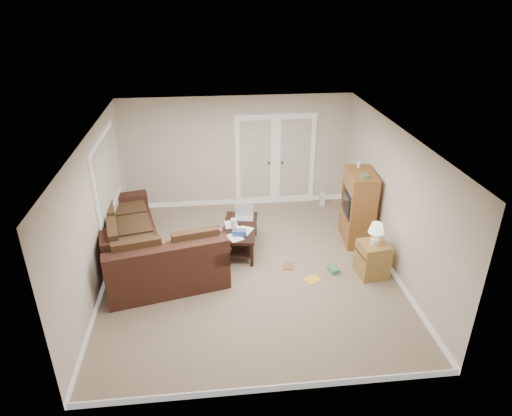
{
  "coord_description": "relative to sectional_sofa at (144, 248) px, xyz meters",
  "views": [
    {
      "loc": [
        -0.63,
        -6.81,
        4.61
      ],
      "look_at": [
        0.14,
        0.25,
        1.1
      ],
      "focal_mm": 32.0,
      "sensor_mm": 36.0,
      "label": 1
    }
  ],
  "objects": [
    {
      "name": "floor_greenbox",
      "position": [
        3.34,
        -0.59,
        -0.33
      ],
      "size": [
        0.19,
        0.23,
        0.08
      ],
      "primitive_type": "cube",
      "rotation": [
        0.0,
        0.0,
        0.27
      ],
      "color": "#419150",
      "rests_on": "floor"
    },
    {
      "name": "wall_right",
      "position": [
        4.36,
        -0.35,
        0.89
      ],
      "size": [
        0.02,
        5.5,
        2.5
      ],
      "primitive_type": "cube",
      "color": "beige",
      "rests_on": "floor"
    },
    {
      "name": "french_doors",
      "position": [
        2.71,
        2.36,
        0.67
      ],
      "size": [
        1.8,
        0.05,
        2.13
      ],
      "color": "silver",
      "rests_on": "floor"
    },
    {
      "name": "floor_book",
      "position": [
        2.49,
        -0.33,
        -0.36
      ],
      "size": [
        0.21,
        0.26,
        0.02
      ],
      "primitive_type": "imported",
      "rotation": [
        0.0,
        0.0,
        -0.16
      ],
      "color": "brown",
      "rests_on": "floor"
    },
    {
      "name": "floor",
      "position": [
        1.86,
        -0.35,
        -0.36
      ],
      "size": [
        5.5,
        5.5,
        0.0
      ],
      "primitive_type": "plane",
      "color": "gray",
      "rests_on": "ground"
    },
    {
      "name": "wall_front",
      "position": [
        1.86,
        -3.1,
        0.89
      ],
      "size": [
        5.0,
        0.02,
        2.5
      ],
      "primitive_type": "cube",
      "color": "beige",
      "rests_on": "floor"
    },
    {
      "name": "wall_back",
      "position": [
        1.86,
        2.4,
        0.89
      ],
      "size": [
        5.0,
        0.02,
        2.5
      ],
      "primitive_type": "cube",
      "color": "beige",
      "rests_on": "floor"
    },
    {
      "name": "sectional_sofa",
      "position": [
        0.0,
        0.0,
        0.0
      ],
      "size": [
        2.62,
        3.16,
        0.93
      ],
      "rotation": [
        0.0,
        0.0,
        0.22
      ],
      "color": "#3E2117",
      "rests_on": "floor"
    },
    {
      "name": "window_left",
      "position": [
        -0.6,
        0.65,
        1.19
      ],
      "size": [
        0.05,
        1.92,
        1.42
      ],
      "color": "silver",
      "rests_on": "wall_left"
    },
    {
      "name": "tv_armoire",
      "position": [
        4.06,
        0.48,
        0.36
      ],
      "size": [
        0.56,
        0.94,
        1.55
      ],
      "rotation": [
        0.0,
        0.0,
        -0.08
      ],
      "color": "brown",
      "rests_on": "floor"
    },
    {
      "name": "wall_left",
      "position": [
        -0.64,
        -0.35,
        0.89
      ],
      "size": [
        0.02,
        5.5,
        2.5
      ],
      "primitive_type": "cube",
      "color": "beige",
      "rests_on": "floor"
    },
    {
      "name": "side_cabinet",
      "position": [
        3.97,
        -0.74,
        0.0
      ],
      "size": [
        0.53,
        0.53,
        1.02
      ],
      "rotation": [
        0.0,
        0.0,
        0.11
      ],
      "color": "olive",
      "rests_on": "floor"
    },
    {
      "name": "floor_magazine",
      "position": [
        2.92,
        -0.79,
        -0.36
      ],
      "size": [
        0.33,
        0.29,
        0.01
      ],
      "primitive_type": "cube",
      "rotation": [
        0.0,
        0.0,
        0.36
      ],
      "color": "yellow",
      "rests_on": "floor"
    },
    {
      "name": "space_heater",
      "position": [
        3.79,
        2.1,
        -0.22
      ],
      "size": [
        0.13,
        0.11,
        0.29
      ],
      "primitive_type": "cube",
      "rotation": [
        0.0,
        0.0,
        -0.15
      ],
      "color": "white",
      "rests_on": "floor"
    },
    {
      "name": "ceiling",
      "position": [
        1.86,
        -0.35,
        2.14
      ],
      "size": [
        5.0,
        5.5,
        0.02
      ],
      "primitive_type": "cube",
      "color": "white",
      "rests_on": "wall_back"
    },
    {
      "name": "coffee_table",
      "position": [
        1.76,
        0.37,
        -0.09
      ],
      "size": [
        0.8,
        1.31,
        0.84
      ],
      "rotation": [
        0.0,
        0.0,
        -0.16
      ],
      "color": "black",
      "rests_on": "floor"
    },
    {
      "name": "baseboards",
      "position": [
        1.86,
        -0.35,
        -0.31
      ],
      "size": [
        5.0,
        5.5,
        0.1
      ],
      "primitive_type": null,
      "color": "silver",
      "rests_on": "floor"
    }
  ]
}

